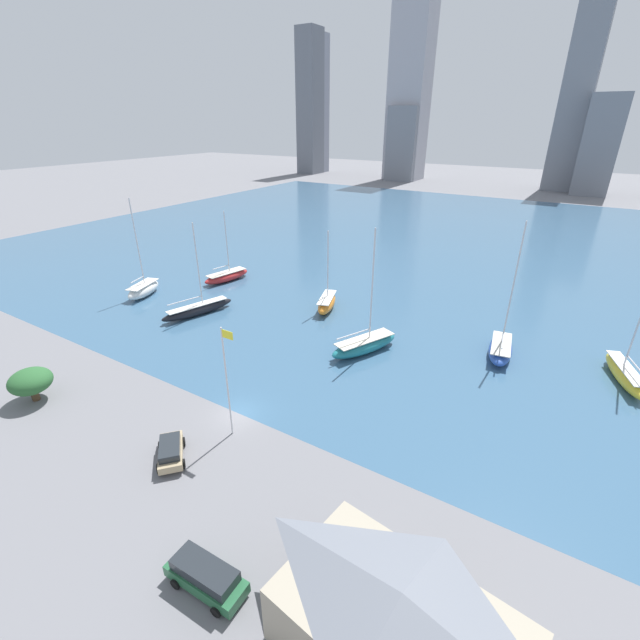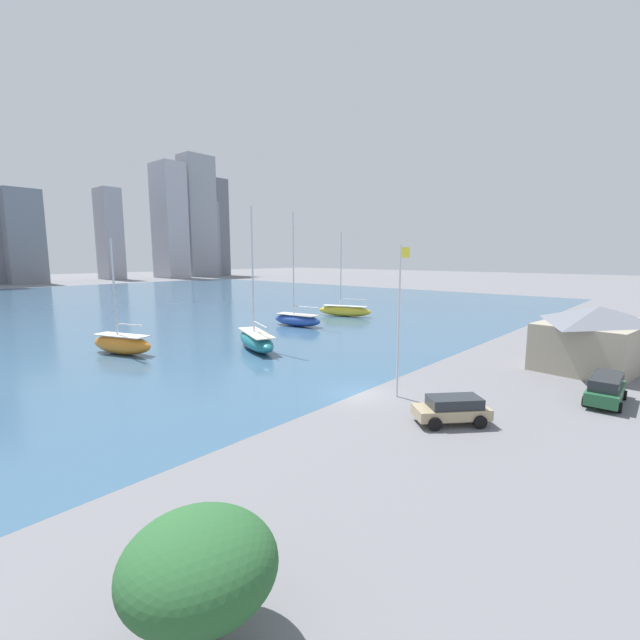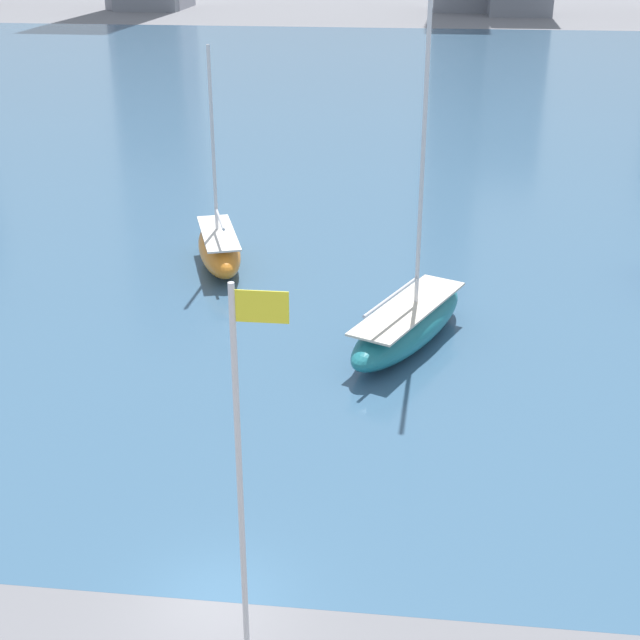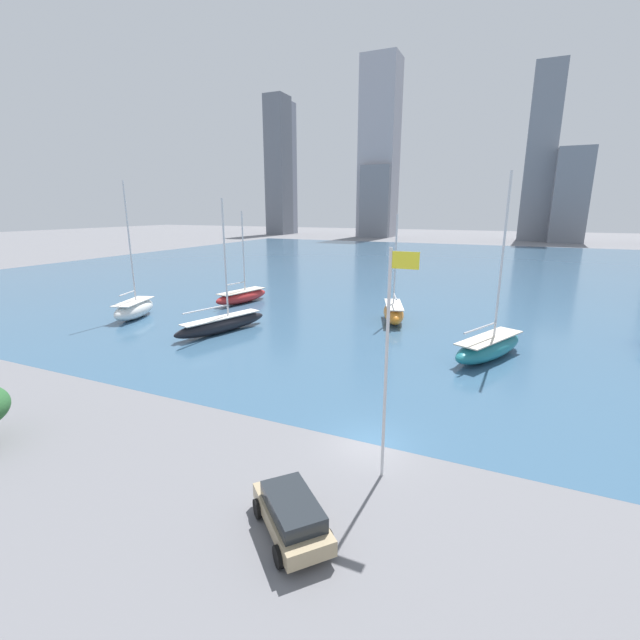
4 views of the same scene
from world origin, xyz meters
name	(u,v)px [view 1 (image 1 of 4)]	position (x,y,z in m)	size (l,w,h in m)	color
ground_plane	(239,414)	(0.00, 0.00, 0.00)	(500.00, 500.00, 0.00)	slate
harbor_water	(451,245)	(0.00, 70.00, 0.00)	(180.00, 140.00, 0.00)	#385B7A
boat_shed	(398,628)	(20.42, -11.25, 2.70)	(12.68, 8.62, 5.39)	#9E937F
flag_pole	(227,379)	(1.43, -2.41, 5.72)	(1.24, 0.14, 10.49)	silver
yard_shrub	(30,381)	(-18.62, -8.84, 2.15)	(3.92, 3.92, 3.35)	#4C3823
distant_city_skyline	(585,111)	(15.45, 170.35, 27.57)	(219.76, 23.39, 73.59)	gray
sailboat_orange	(327,303)	(-5.40, 25.28, 1.07)	(4.31, 7.53, 11.47)	orange
sailboat_blue	(501,348)	(18.78, 24.35, 0.98)	(3.59, 7.95, 15.72)	#284CA8
sailboat_yellow	(624,374)	(30.96, 25.42, 0.99)	(4.53, 9.04, 13.58)	yellow
sailboat_red	(227,276)	(-26.18, 26.71, 0.89)	(4.08, 8.94, 11.76)	#B72828
sailboat_white	(143,289)	(-32.57, 14.83, 1.10)	(4.56, 7.46, 14.95)	white
sailboat_teal	(365,345)	(4.86, 16.80, 1.02)	(6.12, 9.50, 14.83)	#1E757F
sailboat_black	(198,309)	(-19.97, 14.14, 0.90)	(4.70, 10.76, 13.00)	black
parked_wagon_tan	(171,450)	(-0.71, -7.39, 0.89)	(4.40, 4.23, 1.61)	tan
parked_suv_green	(206,576)	(9.46, -13.57, 1.01)	(5.17, 2.27, 1.88)	#235B38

